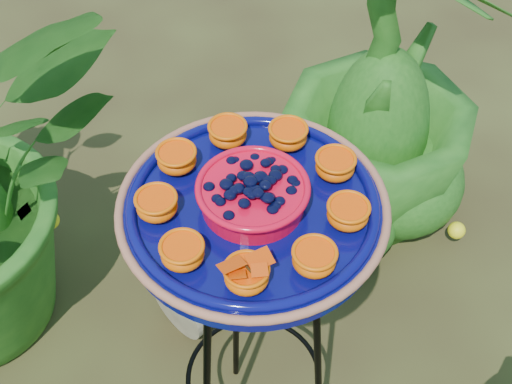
# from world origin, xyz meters

# --- Properties ---
(tripod_stand) EXTENTS (0.32, 0.33, 0.82)m
(tripod_stand) POSITION_xyz_m (0.04, -0.09, 0.50)
(tripod_stand) COLOR black
(tripod_stand) RESTS_ON ground
(feeder_dish) EXTENTS (0.44, 0.44, 0.10)m
(feeder_dish) POSITION_xyz_m (0.04, -0.09, 0.86)
(feeder_dish) COLOR #070856
(feeder_dish) RESTS_ON tripod_stand
(driftwood_log) EXTENTS (0.60, 0.46, 0.19)m
(driftwood_log) POSITION_xyz_m (0.15, 0.39, 0.10)
(driftwood_log) COLOR tan
(driftwood_log) RESTS_ON ground
(shrub_back_right) EXTENTS (0.77, 0.77, 0.98)m
(shrub_back_right) POSITION_xyz_m (0.55, 0.55, 0.49)
(shrub_back_right) COLOR #1D5416
(shrub_back_right) RESTS_ON ground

